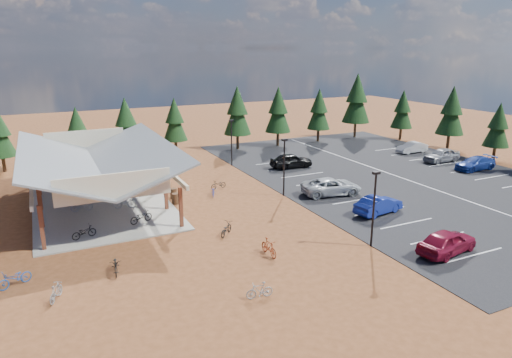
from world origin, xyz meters
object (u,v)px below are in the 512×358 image
Objects in this scene: bike_1 at (82,205)px; bike_12 at (226,229)px; trash_bin_1 at (174,193)px; car_7 at (475,163)px; car_0 at (447,242)px; car_4 at (291,161)px; bike_4 at (141,217)px; car_8 at (442,155)px; bike_pavilion at (97,159)px; car_1 at (379,205)px; bike_6 at (117,194)px; bike_5 at (125,202)px; bike_2 at (68,201)px; car_2 at (331,186)px; bike_9 at (56,292)px; lamp_post_2 at (231,139)px; bike_16 at (219,184)px; lamp_post_1 at (284,163)px; trash_bin_0 at (176,199)px; bike_14 at (213,192)px; lamp_post_0 at (374,204)px; bike_3 at (78,177)px; car_9 at (412,147)px; bike_10 at (15,278)px; bike_8 at (116,265)px; bike_13 at (259,290)px; bike_7 at (115,178)px; bike_0 at (84,232)px; bike_11 at (269,247)px.

bike_1 is 0.96× the size of bike_12.
car_7 is (31.94, -4.61, 0.30)m from trash_bin_1.
car_4 reaches higher than car_0.
car_8 reaches higher than bike_4.
trash_bin_1 is at bearing -14.65° from bike_pavilion.
car_1 is at bearing 179.76° from car_4.
car_8 is (35.98, -2.25, 0.31)m from bike_6.
bike_5 is 35.88m from car_8.
car_4 is at bearing -77.34° from bike_2.
car_2 is (21.49, -6.61, 0.24)m from bike_2.
bike_5 is at bearing -89.00° from bike_9.
lamp_post_2 reaches higher than bike_16.
lamp_post_1 is 3.36× the size of bike_9.
car_8 is (39.97, -1.88, 0.28)m from bike_2.
car_8 reaches higher than trash_bin_0.
car_7 is (27.36, -5.61, 0.34)m from bike_16.
bike_14 is at bearing -14.75° from bike_pavilion.
lamp_post_0 reaches higher than bike_4.
car_1 reaches higher than bike_3.
trash_bin_1 is 13.99m from car_2.
car_9 is (35.72, 9.54, 0.14)m from bike_4.
trash_bin_0 is 0.58× the size of bike_14.
car_8 reaches higher than car_9.
trash_bin_1 is 0.57× the size of bike_6.
car_7 reaches higher than bike_9.
bike_3 is 0.99× the size of bike_12.
bike_1 is 3.30m from bike_5.
bike_12 is 0.38× the size of car_0.
bike_4 is 0.96× the size of bike_10.
bike_3 reaches higher than bike_8.
trash_bin_1 is at bearing -174.77° from bike_13.
bike_2 is 0.37× the size of car_8.
car_0 reaches higher than bike_10.
car_1 reaches higher than bike_8.
car_4 is (0.96, 15.53, 0.08)m from car_1.
lamp_post_2 is 6.99m from car_4.
lamp_post_1 is 2.97× the size of bike_3.
bike_2 is (-17.55, -7.06, -2.44)m from lamp_post_2.
bike_8 is (-6.83, -12.00, 0.03)m from trash_bin_1.
bike_6 is 0.86× the size of bike_8.
bike_7 is (0.61, 4.79, 0.09)m from bike_6.
car_7 reaches higher than bike_13.
lamp_post_1 is at bearing -18.43° from bike_pavilion.
car_2 reaches higher than bike_0.
car_9 is (36.25, 5.77, 0.06)m from bike_5.
bike_3 reaches higher than bike_1.
bike_1 is at bearing 123.90° from bike_11.
bike_2 is (-0.48, 7.56, -0.00)m from bike_0.
bike_14 is at bearing 34.93° from car_1.
bike_10 is at bearing -175.95° from bike_3.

